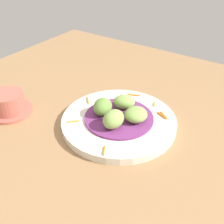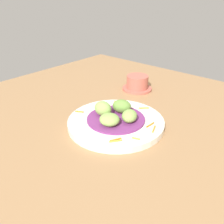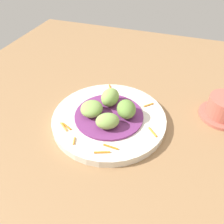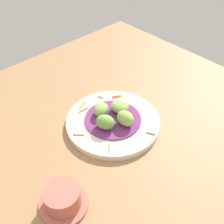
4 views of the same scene
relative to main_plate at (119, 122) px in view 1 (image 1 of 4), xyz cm
name	(u,v)px [view 1 (image 1 of 4)]	position (x,y,z in cm)	size (l,w,h in cm)	color
table_surface	(98,135)	(5.18, -2.49, -1.93)	(110.00, 110.00, 2.00)	#936D47
main_plate	(119,122)	(0.00, 0.00, 0.00)	(27.80, 27.80, 1.87)	silver
cabbage_bed	(119,118)	(0.00, 0.00, 1.20)	(16.71, 16.71, 0.53)	#702D6B
carrot_garnish	(126,110)	(-3.78, -0.37, 1.13)	(24.70, 22.41, 0.40)	orange
guac_scoop_left	(113,119)	(3.99, 1.08, 3.59)	(5.53, 4.30, 4.25)	#84A851
guac_scoop_center	(136,114)	(-1.08, 3.99, 3.07)	(5.57, 5.33, 3.21)	#84A851
guac_scoop_right	(124,102)	(-3.99, -1.08, 3.15)	(5.38, 4.20, 3.36)	#84A851
guac_scoop_back	(103,107)	(1.08, -3.99, 3.43)	(4.50, 5.56, 3.93)	olive
terracotta_bowl	(9,104)	(11.43, -26.42, 1.64)	(11.37, 11.37, 5.69)	#B75B4C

